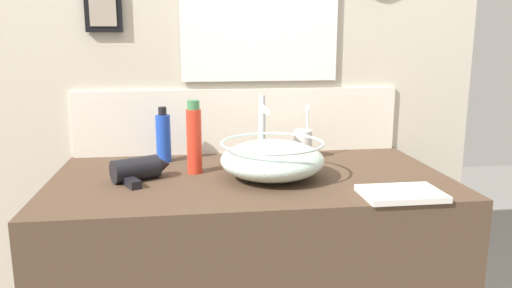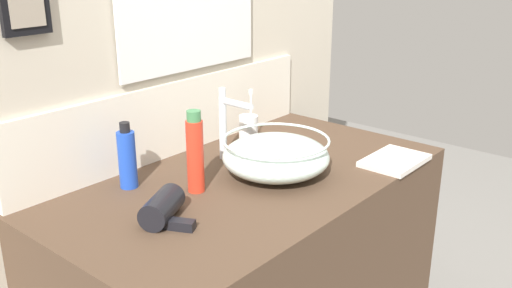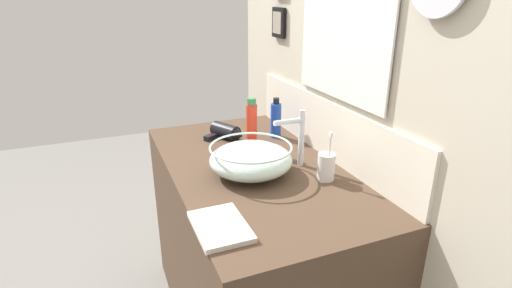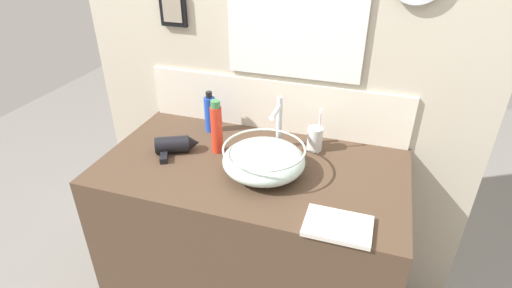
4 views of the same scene
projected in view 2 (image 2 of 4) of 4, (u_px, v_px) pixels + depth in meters
name	position (u px, v px, depth m)	size (l,w,h in m)	color
back_panel	(163.00, 21.00, 1.75)	(1.81, 0.09, 2.53)	beige
glass_bowl_sink	(276.00, 156.00, 1.67)	(0.32, 0.32, 0.11)	silver
faucet	(227.00, 119.00, 1.77)	(0.02, 0.13, 0.23)	silver
hair_drier	(166.00, 206.00, 1.42)	(0.19, 0.18, 0.07)	black
toothbrush_cup	(248.00, 130.00, 1.93)	(0.06, 0.06, 0.19)	white
lotion_bottle	(195.00, 153.00, 1.55)	(0.05, 0.05, 0.23)	red
soap_dispenser	(127.00, 158.00, 1.58)	(0.05, 0.05, 0.19)	blue
hand_towel	(395.00, 160.00, 1.78)	(0.21, 0.15, 0.02)	silver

